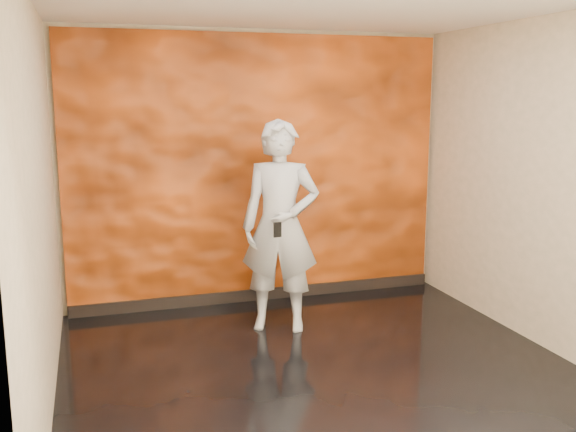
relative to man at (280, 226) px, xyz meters
The scene contains 5 objects.
room 1.15m from the man, 88.11° to the right, with size 4.02×4.02×2.81m.
feature_wall 0.98m from the man, 87.74° to the left, with size 3.90×0.06×2.75m, color orange.
baseboard 1.25m from the man, 87.63° to the left, with size 3.90×0.04×0.12m, color black.
man is the anchor object (origin of this frame).
phone 0.29m from the man, 111.39° to the right, with size 0.07×0.01×0.13m, color black.
Camera 1 is at (-1.67, -4.42, 2.14)m, focal length 40.00 mm.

